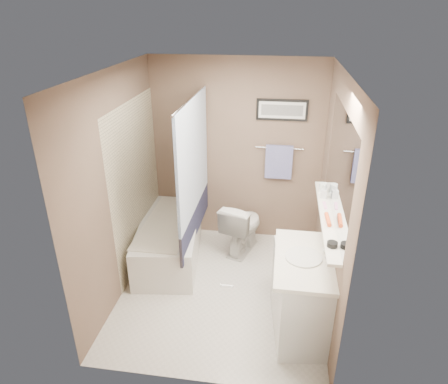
# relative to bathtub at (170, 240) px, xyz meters

# --- Properties ---
(ground) EXTENTS (2.50, 2.50, 0.00)m
(ground) POSITION_rel_bathtub_xyz_m (0.75, -0.54, -0.25)
(ground) COLOR silver
(ground) RESTS_ON ground
(ceiling) EXTENTS (2.20, 2.50, 0.04)m
(ceiling) POSITION_rel_bathtub_xyz_m (0.75, -0.54, 2.13)
(ceiling) COLOR white
(ceiling) RESTS_ON wall_back
(wall_back) EXTENTS (2.20, 0.04, 2.40)m
(wall_back) POSITION_rel_bathtub_xyz_m (0.75, 0.69, 0.95)
(wall_back) COLOR brown
(wall_back) RESTS_ON ground
(wall_front) EXTENTS (2.20, 0.04, 2.40)m
(wall_front) POSITION_rel_bathtub_xyz_m (0.75, -1.77, 0.95)
(wall_front) COLOR brown
(wall_front) RESTS_ON ground
(wall_left) EXTENTS (0.04, 2.50, 2.40)m
(wall_left) POSITION_rel_bathtub_xyz_m (-0.33, -0.54, 0.95)
(wall_left) COLOR brown
(wall_left) RESTS_ON ground
(wall_right) EXTENTS (0.04, 2.50, 2.40)m
(wall_right) POSITION_rel_bathtub_xyz_m (1.83, -0.54, 0.95)
(wall_right) COLOR brown
(wall_right) RESTS_ON ground
(tile_surround) EXTENTS (0.02, 1.55, 2.00)m
(tile_surround) POSITION_rel_bathtub_xyz_m (-0.34, -0.04, 0.75)
(tile_surround) COLOR beige
(tile_surround) RESTS_ON wall_left
(curtain_rod) EXTENTS (0.02, 1.55, 0.02)m
(curtain_rod) POSITION_rel_bathtub_xyz_m (0.35, -0.04, 1.80)
(curtain_rod) COLOR silver
(curtain_rod) RESTS_ON wall_left
(curtain_upper) EXTENTS (0.03, 1.45, 1.28)m
(curtain_upper) POSITION_rel_bathtub_xyz_m (0.35, -0.04, 1.15)
(curtain_upper) COLOR white
(curtain_upper) RESTS_ON curtain_rod
(curtain_lower) EXTENTS (0.03, 1.45, 0.36)m
(curtain_lower) POSITION_rel_bathtub_xyz_m (0.35, -0.04, 0.33)
(curtain_lower) COLOR #22233F
(curtain_lower) RESTS_ON curtain_rod
(mirror) EXTENTS (0.02, 1.60, 1.00)m
(mirror) POSITION_rel_bathtub_xyz_m (1.84, -0.69, 1.37)
(mirror) COLOR silver
(mirror) RESTS_ON wall_right
(shelf) EXTENTS (0.12, 1.60, 0.03)m
(shelf) POSITION_rel_bathtub_xyz_m (1.79, -0.69, 0.85)
(shelf) COLOR silver
(shelf) RESTS_ON wall_right
(towel_bar) EXTENTS (0.60, 0.02, 0.02)m
(towel_bar) POSITION_rel_bathtub_xyz_m (1.30, 0.67, 1.05)
(towel_bar) COLOR silver
(towel_bar) RESTS_ON wall_back
(towel) EXTENTS (0.34, 0.05, 0.44)m
(towel) POSITION_rel_bathtub_xyz_m (1.30, 0.65, 0.87)
(towel) COLOR #979BDC
(towel) RESTS_ON towel_bar
(art_frame) EXTENTS (0.62, 0.02, 0.26)m
(art_frame) POSITION_rel_bathtub_xyz_m (1.30, 0.69, 1.53)
(art_frame) COLOR black
(art_frame) RESTS_ON wall_back
(art_mat) EXTENTS (0.56, 0.00, 0.20)m
(art_mat) POSITION_rel_bathtub_xyz_m (1.30, 0.68, 1.53)
(art_mat) COLOR white
(art_mat) RESTS_ON art_frame
(art_image) EXTENTS (0.50, 0.00, 0.13)m
(art_image) POSITION_rel_bathtub_xyz_m (1.30, 0.67, 1.53)
(art_image) COLOR #595959
(art_image) RESTS_ON art_mat
(door) EXTENTS (0.80, 0.02, 2.00)m
(door) POSITION_rel_bathtub_xyz_m (1.30, -1.78, 0.75)
(door) COLOR silver
(door) RESTS_ON wall_front
(door_handle) EXTENTS (0.10, 0.02, 0.02)m
(door_handle) POSITION_rel_bathtub_xyz_m (0.97, -1.73, 0.75)
(door_handle) COLOR silver
(door_handle) RESTS_ON door
(bathtub) EXTENTS (0.89, 1.58, 0.50)m
(bathtub) POSITION_rel_bathtub_xyz_m (0.00, 0.00, 0.00)
(bathtub) COLOR silver
(bathtub) RESTS_ON ground
(tub_rim) EXTENTS (0.56, 1.36, 0.02)m
(tub_rim) POSITION_rel_bathtub_xyz_m (-0.00, 0.00, 0.25)
(tub_rim) COLOR beige
(tub_rim) RESTS_ON bathtub
(toilet) EXTENTS (0.58, 0.77, 0.70)m
(toilet) POSITION_rel_bathtub_xyz_m (0.89, 0.30, 0.10)
(toilet) COLOR white
(toilet) RESTS_ON ground
(vanity) EXTENTS (0.60, 0.95, 0.80)m
(vanity) POSITION_rel_bathtub_xyz_m (1.60, -1.03, 0.15)
(vanity) COLOR silver
(vanity) RESTS_ON ground
(countertop) EXTENTS (0.54, 0.96, 0.04)m
(countertop) POSITION_rel_bathtub_xyz_m (1.59, -1.03, 0.57)
(countertop) COLOR silver
(countertop) RESTS_ON vanity
(sink_basin) EXTENTS (0.34, 0.34, 0.01)m
(sink_basin) POSITION_rel_bathtub_xyz_m (1.58, -1.03, 0.60)
(sink_basin) COLOR silver
(sink_basin) RESTS_ON countertop
(faucet_spout) EXTENTS (0.02, 0.02, 0.10)m
(faucet_spout) POSITION_rel_bathtub_xyz_m (1.78, -1.03, 0.64)
(faucet_spout) COLOR silver
(faucet_spout) RESTS_ON countertop
(faucet_knob) EXTENTS (0.05, 0.05, 0.05)m
(faucet_knob) POSITION_rel_bathtub_xyz_m (1.78, -0.93, 0.62)
(faucet_knob) COLOR white
(faucet_knob) RESTS_ON countertop
(candle_bowl_near) EXTENTS (0.09, 0.09, 0.04)m
(candle_bowl_near) POSITION_rel_bathtub_xyz_m (1.79, -1.23, 0.89)
(candle_bowl_near) COLOR black
(candle_bowl_near) RESTS_ON shelf
(hair_brush_front) EXTENTS (0.05, 0.22, 0.04)m
(hair_brush_front) POSITION_rel_bathtub_xyz_m (1.79, -0.81, 0.89)
(hair_brush_front) COLOR #E14D1F
(hair_brush_front) RESTS_ON shelf
(pink_comb) EXTENTS (0.04, 0.16, 0.01)m
(pink_comb) POSITION_rel_bathtub_xyz_m (1.79, -0.48, 0.87)
(pink_comb) COLOR #FB99CB
(pink_comb) RESTS_ON shelf
(glass_jar) EXTENTS (0.08, 0.08, 0.10)m
(glass_jar) POSITION_rel_bathtub_xyz_m (1.79, -0.16, 0.92)
(glass_jar) COLOR white
(glass_jar) RESTS_ON shelf
(soap_bottle) EXTENTS (0.07, 0.07, 0.14)m
(soap_bottle) POSITION_rel_bathtub_xyz_m (1.79, -0.30, 0.93)
(soap_bottle) COLOR #999999
(soap_bottle) RESTS_ON shelf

